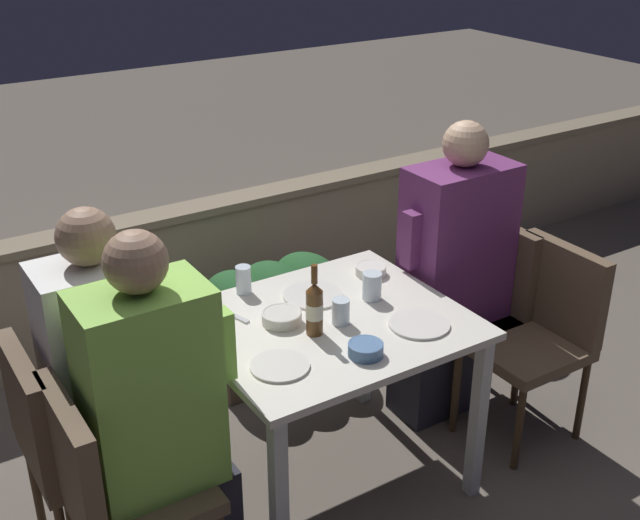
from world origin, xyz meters
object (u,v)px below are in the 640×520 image
person_green_blouse (162,421)px  chair_left_far (64,433)px  person_purple_stripe (450,274)px  chair_right_far (480,295)px  beer_bottle (314,308)px  chair_left_near (108,481)px  potted_plant (474,237)px  chair_right_near (542,323)px  person_white_polo (114,381)px

person_green_blouse → chair_left_far: bearing=126.9°
chair_left_far → person_purple_stripe: 1.70m
chair_left_far → chair_right_far: bearing=-0.4°
beer_bottle → chair_left_far: bearing=165.6°
person_purple_stripe → chair_left_near: bearing=-169.5°
potted_plant → beer_bottle: bearing=-152.8°
chair_left_near → person_purple_stripe: (1.65, 0.31, 0.16)m
potted_plant → chair_right_near: bearing=-115.9°
person_white_polo → person_purple_stripe: (1.50, -0.01, 0.02)m
chair_left_far → beer_bottle: 0.96m
chair_right_near → chair_right_far: size_ratio=1.00×
beer_bottle → potted_plant: (1.50, 0.77, -0.36)m
person_white_polo → chair_right_near: size_ratio=1.53×
potted_plant → chair_left_far: bearing=-167.0°
beer_bottle → potted_plant: size_ratio=0.34×
chair_left_near → chair_right_near: same height
person_green_blouse → chair_right_far: size_ratio=1.57×
person_green_blouse → chair_left_far: 0.43m
chair_left_near → potted_plant: chair_left_near is taller
person_purple_stripe → chair_right_near: bearing=-54.0°
chair_right_far → person_purple_stripe: size_ratio=0.63×
chair_left_near → beer_bottle: size_ratio=3.12×
chair_left_near → person_green_blouse: bearing=0.0°
chair_left_far → beer_bottle: size_ratio=3.12×
chair_left_far → chair_right_near: (1.94, -0.34, 0.00)m
chair_left_far → person_purple_stripe: (1.70, -0.01, 0.16)m
person_green_blouse → beer_bottle: size_ratio=4.90×
chair_right_far → person_purple_stripe: 0.25m
person_green_blouse → chair_right_far: person_green_blouse is taller
chair_left_near → person_purple_stripe: size_ratio=0.63×
beer_bottle → person_purple_stripe: bearing=14.2°
chair_left_near → person_white_polo: size_ratio=0.65×
person_green_blouse → person_white_polo: size_ratio=1.02×
potted_plant → person_green_blouse: bearing=-157.9°
person_green_blouse → chair_right_far: bearing=10.5°
chair_right_near → chair_right_far: same height
person_white_polo → beer_bottle: size_ratio=4.79×
chair_right_near → chair_left_far: bearing=169.9°
person_green_blouse → person_purple_stripe: bearing=11.8°
chair_right_far → potted_plant: 0.74m
chair_left_near → chair_left_far: size_ratio=1.00×
chair_left_far → person_white_polo: bearing=0.0°
person_purple_stripe → chair_right_far: bearing=0.0°
chair_right_far → potted_plant: size_ratio=1.08×
chair_left_far → person_purple_stripe: size_ratio=0.63×
person_purple_stripe → beer_bottle: person_purple_stripe is taller
person_green_blouse → person_white_polo: (-0.05, 0.32, -0.01)m
chair_right_near → chair_right_far: (-0.05, 0.33, 0.00)m
person_white_polo → chair_right_far: bearing=-0.4°
person_white_polo → chair_right_far: size_ratio=1.53×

